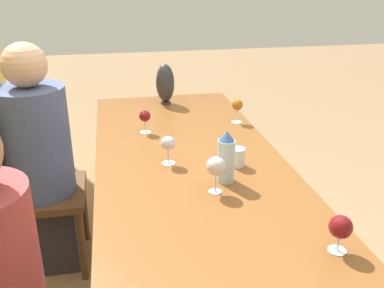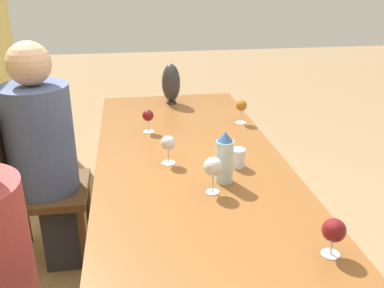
{
  "view_description": "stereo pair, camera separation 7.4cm",
  "coord_description": "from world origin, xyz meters",
  "px_view_note": "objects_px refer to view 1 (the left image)",
  "views": [
    {
      "loc": [
        -1.68,
        0.35,
        1.61
      ],
      "look_at": [
        0.11,
        0.0,
        0.85
      ],
      "focal_mm": 40.0,
      "sensor_mm": 36.0,
      "label": 1
    },
    {
      "loc": [
        -1.7,
        0.27,
        1.61
      ],
      "look_at": [
        0.11,
        0.0,
        0.85
      ],
      "focal_mm": 40.0,
      "sensor_mm": 36.0,
      "label": 2
    }
  ],
  "objects_px": {
    "wine_glass_0": "(237,106)",
    "wine_glass_3": "(145,117)",
    "water_bottle": "(226,157)",
    "wine_glass_4": "(168,144)",
    "vase": "(165,83)",
    "water_tumbler": "(238,157)",
    "chair_far": "(28,184)",
    "wine_glass_2": "(341,228)",
    "wine_glass_5": "(216,167)",
    "person_far": "(41,155)"
  },
  "relations": [
    {
      "from": "wine_glass_0",
      "to": "wine_glass_3",
      "type": "bearing_deg",
      "value": 96.98
    },
    {
      "from": "water_bottle",
      "to": "wine_glass_4",
      "type": "height_order",
      "value": "water_bottle"
    },
    {
      "from": "wine_glass_4",
      "to": "vase",
      "type": "bearing_deg",
      "value": -6.93
    },
    {
      "from": "water_tumbler",
      "to": "chair_far",
      "type": "distance_m",
      "value": 1.16
    },
    {
      "from": "wine_glass_0",
      "to": "wine_glass_2",
      "type": "height_order",
      "value": "wine_glass_0"
    },
    {
      "from": "wine_glass_2",
      "to": "wine_glass_5",
      "type": "bearing_deg",
      "value": 32.79
    },
    {
      "from": "wine_glass_0",
      "to": "wine_glass_5",
      "type": "height_order",
      "value": "wine_glass_5"
    },
    {
      "from": "wine_glass_3",
      "to": "person_far",
      "type": "height_order",
      "value": "person_far"
    },
    {
      "from": "chair_far",
      "to": "wine_glass_4",
      "type": "bearing_deg",
      "value": -116.9
    },
    {
      "from": "water_bottle",
      "to": "wine_glass_5",
      "type": "bearing_deg",
      "value": 142.66
    },
    {
      "from": "water_tumbler",
      "to": "vase",
      "type": "bearing_deg",
      "value": 10.83
    },
    {
      "from": "wine_glass_5",
      "to": "wine_glass_2",
      "type": "bearing_deg",
      "value": -147.21
    },
    {
      "from": "water_tumbler",
      "to": "wine_glass_5",
      "type": "relative_size",
      "value": 0.56
    },
    {
      "from": "wine_glass_0",
      "to": "wine_glass_3",
      "type": "relative_size",
      "value": 1.09
    },
    {
      "from": "wine_glass_2",
      "to": "wine_glass_3",
      "type": "xyz_separation_m",
      "value": [
        1.19,
        0.52,
        0.0
      ]
    },
    {
      "from": "vase",
      "to": "wine_glass_5",
      "type": "height_order",
      "value": "vase"
    },
    {
      "from": "vase",
      "to": "person_far",
      "type": "distance_m",
      "value": 0.97
    },
    {
      "from": "water_bottle",
      "to": "wine_glass_3",
      "type": "height_order",
      "value": "water_bottle"
    },
    {
      "from": "vase",
      "to": "wine_glass_2",
      "type": "bearing_deg",
      "value": -168.99
    },
    {
      "from": "chair_far",
      "to": "person_far",
      "type": "xyz_separation_m",
      "value": [
        -0.0,
        -0.09,
        0.16
      ]
    },
    {
      "from": "water_tumbler",
      "to": "wine_glass_4",
      "type": "bearing_deg",
      "value": 74.8
    },
    {
      "from": "vase",
      "to": "wine_glass_4",
      "type": "distance_m",
      "value": 0.95
    },
    {
      "from": "wine_glass_4",
      "to": "water_tumbler",
      "type": "bearing_deg",
      "value": -105.2
    },
    {
      "from": "vase",
      "to": "wine_glass_4",
      "type": "relative_size",
      "value": 1.95
    },
    {
      "from": "wine_glass_4",
      "to": "wine_glass_5",
      "type": "relative_size",
      "value": 0.88
    },
    {
      "from": "vase",
      "to": "wine_glass_3",
      "type": "bearing_deg",
      "value": 160.44
    },
    {
      "from": "wine_glass_0",
      "to": "person_far",
      "type": "height_order",
      "value": "person_far"
    },
    {
      "from": "water_bottle",
      "to": "vase",
      "type": "distance_m",
      "value": 1.17
    },
    {
      "from": "person_far",
      "to": "wine_glass_0",
      "type": "bearing_deg",
      "value": -83.42
    },
    {
      "from": "water_tumbler",
      "to": "wine_glass_5",
      "type": "bearing_deg",
      "value": 144.23
    },
    {
      "from": "wine_glass_3",
      "to": "wine_glass_4",
      "type": "height_order",
      "value": "wine_glass_4"
    },
    {
      "from": "wine_glass_5",
      "to": "person_far",
      "type": "bearing_deg",
      "value": 49.33
    },
    {
      "from": "wine_glass_2",
      "to": "wine_glass_0",
      "type": "bearing_deg",
      "value": -1.45
    },
    {
      "from": "wine_glass_2",
      "to": "wine_glass_4",
      "type": "xyz_separation_m",
      "value": [
        0.77,
        0.45,
        0.01
      ]
    },
    {
      "from": "water_bottle",
      "to": "wine_glass_5",
      "type": "distance_m",
      "value": 0.11
    },
    {
      "from": "wine_glass_5",
      "to": "water_tumbler",
      "type": "bearing_deg",
      "value": -35.77
    },
    {
      "from": "water_bottle",
      "to": "vase",
      "type": "bearing_deg",
      "value": 5.04
    },
    {
      "from": "water_bottle",
      "to": "wine_glass_4",
      "type": "xyz_separation_m",
      "value": [
        0.22,
        0.22,
        -0.01
      ]
    },
    {
      "from": "wine_glass_3",
      "to": "chair_far",
      "type": "height_order",
      "value": "chair_far"
    },
    {
      "from": "wine_glass_3",
      "to": "chair_far",
      "type": "distance_m",
      "value": 0.73
    },
    {
      "from": "water_bottle",
      "to": "wine_glass_4",
      "type": "bearing_deg",
      "value": 44.59
    },
    {
      "from": "wine_glass_4",
      "to": "chair_far",
      "type": "height_order",
      "value": "chair_far"
    },
    {
      "from": "wine_glass_4",
      "to": "chair_far",
      "type": "relative_size",
      "value": 0.14
    },
    {
      "from": "water_bottle",
      "to": "wine_glass_0",
      "type": "relative_size",
      "value": 1.63
    },
    {
      "from": "chair_far",
      "to": "water_bottle",
      "type": "bearing_deg",
      "value": -122.0
    },
    {
      "from": "water_bottle",
      "to": "person_far",
      "type": "height_order",
      "value": "person_far"
    },
    {
      "from": "chair_far",
      "to": "person_far",
      "type": "bearing_deg",
      "value": -90.0
    },
    {
      "from": "wine_glass_0",
      "to": "wine_glass_2",
      "type": "distance_m",
      "value": 1.26
    },
    {
      "from": "chair_far",
      "to": "wine_glass_3",
      "type": "bearing_deg",
      "value": -84.66
    },
    {
      "from": "wine_glass_5",
      "to": "chair_far",
      "type": "relative_size",
      "value": 0.16
    }
  ]
}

